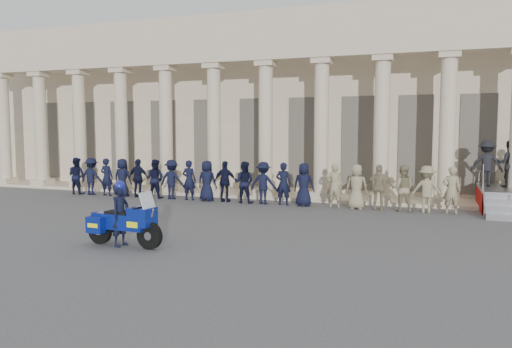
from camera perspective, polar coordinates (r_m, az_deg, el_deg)
The scene contains 5 objects.
ground at distance 15.38m, azimuth -3.93°, elevation -6.90°, with size 90.00×90.00×0.00m, color #4B4B4E.
building at distance 29.18m, azimuth 7.85°, elevation 7.68°, with size 40.00×12.50×9.00m.
officer_rank at distance 21.88m, azimuth -2.72°, elevation -0.90°, with size 18.09×0.69×1.82m.
motorcycle at distance 14.15m, azimuth -14.78°, elevation -5.36°, with size 2.41×1.00×1.54m.
rider at distance 14.19m, azimuth -15.23°, elevation -4.40°, with size 0.45×0.65×1.81m.
Camera 1 is at (6.07, -13.77, 3.20)m, focal length 35.00 mm.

